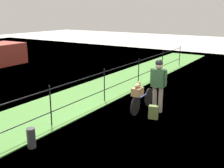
# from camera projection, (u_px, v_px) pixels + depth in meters

# --- Properties ---
(ground_plane) EXTENTS (60.00, 60.00, 0.00)m
(ground_plane) POSITION_uv_depth(u_px,v_px,m) (134.00, 125.00, 7.48)
(ground_plane) COLOR beige
(grass_strip) EXTENTS (27.00, 2.40, 0.03)m
(grass_strip) POSITION_uv_depth(u_px,v_px,m) (61.00, 106.00, 8.96)
(grass_strip) COLOR #569342
(grass_strip) RESTS_ON ground
(iron_fence) EXTENTS (18.04, 0.04, 1.18)m
(iron_fence) POSITION_uv_depth(u_px,v_px,m) (81.00, 91.00, 8.31)
(iron_fence) COLOR black
(iron_fence) RESTS_ON ground
(bicycle_main) EXTENTS (1.62, 0.17, 0.61)m
(bicycle_main) POSITION_uv_depth(u_px,v_px,m) (142.00, 101.00, 8.54)
(bicycle_main) COLOR black
(bicycle_main) RESTS_ON ground
(wooden_crate) EXTENTS (0.37, 0.28, 0.24)m
(wooden_crate) POSITION_uv_depth(u_px,v_px,m) (137.00, 92.00, 8.13)
(wooden_crate) COLOR #A87F51
(wooden_crate) RESTS_ON bicycle_main
(terrier_dog) EXTENTS (0.32, 0.15, 0.18)m
(terrier_dog) POSITION_uv_depth(u_px,v_px,m) (138.00, 85.00, 8.10)
(terrier_dog) COLOR tan
(terrier_dog) RESTS_ON wooden_crate
(cyclist_person) EXTENTS (0.27, 0.54, 1.68)m
(cyclist_person) POSITION_uv_depth(u_px,v_px,m) (158.00, 81.00, 8.27)
(cyclist_person) COLOR gray
(cyclist_person) RESTS_ON ground
(backpack_on_paving) EXTENTS (0.25, 0.32, 0.40)m
(backpack_on_paving) POSITION_uv_depth(u_px,v_px,m) (153.00, 112.00, 7.92)
(backpack_on_paving) COLOR olive
(backpack_on_paving) RESTS_ON ground
(mooring_bollard) EXTENTS (0.20, 0.20, 0.48)m
(mooring_bollard) POSITION_uv_depth(u_px,v_px,m) (31.00, 138.00, 6.21)
(mooring_bollard) COLOR #38383D
(mooring_bollard) RESTS_ON ground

